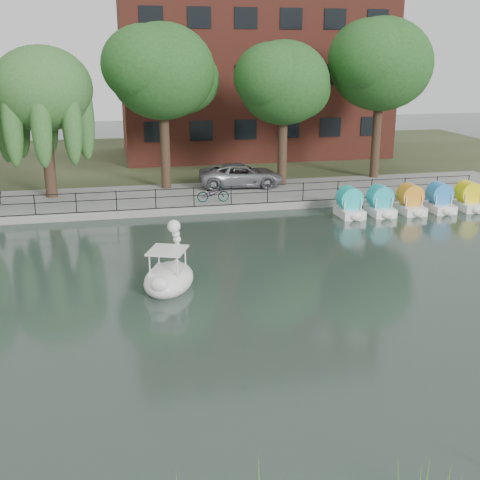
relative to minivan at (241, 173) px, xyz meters
name	(u,v)px	position (x,y,z in m)	size (l,w,h in m)	color
ground_plane	(251,315)	(-3.43, -17.35, -1.20)	(120.00, 120.00, 0.00)	#3C4F44
promenade	(188,198)	(-3.43, -1.35, -1.00)	(40.00, 6.00, 0.40)	gray
kerb	(195,210)	(-3.43, -4.30, -1.00)	(40.00, 0.25, 0.40)	gray
land_strip	(165,158)	(-3.43, 12.65, -1.02)	(60.00, 22.00, 0.36)	#47512D
railing	(194,192)	(-3.43, -4.10, -0.06)	(32.00, 0.05, 1.00)	black
apartment_building	(252,36)	(3.57, 12.62, 8.16)	(20.00, 10.07, 18.00)	#4C1E16
willow_mid	(42,89)	(-10.93, -0.35, 5.04)	(5.32, 5.32, 8.15)	#473323
broadleaf_center	(162,72)	(-4.43, 0.65, 5.86)	(6.00, 6.00, 9.25)	#473323
broadleaf_right	(284,84)	(2.57, 0.15, 5.18)	(5.40, 5.40, 8.32)	#473323
broadleaf_far	(381,65)	(9.07, 1.15, 6.19)	(6.30, 6.30, 9.71)	#473323
minivan	(241,173)	(0.00, 0.00, 0.00)	(5.77, 2.65, 1.61)	gray
bicycle	(213,193)	(-2.29, -3.43, -0.30)	(1.72, 0.60, 1.00)	gray
swan_boat	(169,274)	(-5.75, -14.32, -0.70)	(2.57, 3.13, 2.29)	white
pedal_boat_row	(439,200)	(9.44, -6.42, -0.60)	(11.35, 1.70, 1.40)	white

